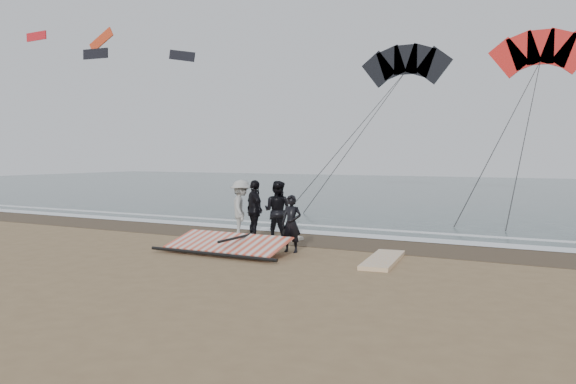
% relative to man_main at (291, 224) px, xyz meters
% --- Properties ---
extents(ground, '(120.00, 120.00, 0.00)m').
position_rel_man_main_xyz_m(ground, '(-0.15, -2.13, -0.79)').
color(ground, '#8C704C').
rests_on(ground, ground).
extents(sea, '(120.00, 54.00, 0.02)m').
position_rel_man_main_xyz_m(sea, '(-0.15, 30.87, -0.78)').
color(sea, '#233838').
rests_on(sea, ground).
extents(wet_sand, '(120.00, 2.80, 0.01)m').
position_rel_man_main_xyz_m(wet_sand, '(-0.15, 2.37, -0.79)').
color(wet_sand, '#4C3D2B').
rests_on(wet_sand, ground).
extents(foam_near, '(120.00, 0.90, 0.01)m').
position_rel_man_main_xyz_m(foam_near, '(-0.15, 3.77, -0.77)').
color(foam_near, white).
rests_on(foam_near, sea).
extents(foam_far, '(120.00, 0.45, 0.01)m').
position_rel_man_main_xyz_m(foam_far, '(-0.15, 5.47, -0.77)').
color(foam_far, white).
rests_on(foam_far, sea).
extents(man_main, '(0.60, 0.41, 1.59)m').
position_rel_man_main_xyz_m(man_main, '(0.00, 0.00, 0.00)').
color(man_main, black).
rests_on(man_main, ground).
extents(board_white, '(1.03, 2.62, 0.10)m').
position_rel_man_main_xyz_m(board_white, '(2.68, -0.17, -0.74)').
color(board_white, silver).
rests_on(board_white, ground).
extents(board_cream, '(1.72, 2.66, 0.11)m').
position_rel_man_main_xyz_m(board_cream, '(-1.51, 1.06, -0.74)').
color(board_cream, beige).
rests_on(board_cream, ground).
extents(trio_cluster, '(2.48, 1.53, 1.90)m').
position_rel_man_main_xyz_m(trio_cluster, '(-2.10, 1.61, 0.15)').
color(trio_cluster, black).
rests_on(trio_cluster, ground).
extents(sail_rig, '(3.96, 1.75, 0.49)m').
position_rel_man_main_xyz_m(sail_rig, '(-1.51, -0.84, -0.60)').
color(sail_rig, black).
rests_on(sail_rig, ground).
extents(kite_red, '(6.24, 7.84, 17.45)m').
position_rel_man_main_xyz_m(kite_red, '(4.67, 22.36, 7.65)').
color(kite_red, red).
rests_on(kite_red, ground).
extents(kite_dark, '(6.94, 7.70, 17.32)m').
position_rel_man_main_xyz_m(kite_dark, '(-3.88, 24.35, 7.86)').
color(kite_dark, black).
rests_on(kite_dark, ground).
extents(distant_kites, '(21.05, 6.12, 4.52)m').
position_rel_man_main_xyz_m(distant_kites, '(-34.71, 26.87, 12.50)').
color(distant_kites, '#EB421B').
rests_on(distant_kites, ground).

